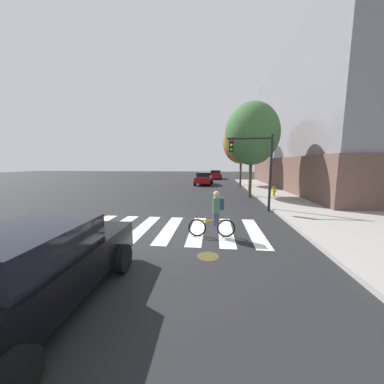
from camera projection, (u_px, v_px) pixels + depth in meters
ground_plane at (159, 229)px, 8.53m from camera, size 120.00×120.00×0.00m
crosswalk_stripes at (156, 229)px, 8.55m from camera, size 8.45×3.56×0.01m
manhole_cover at (208, 256)px, 6.01m from camera, size 0.64×0.64×0.01m
sedan_near at (33, 269)px, 3.65m from camera, size 2.27×4.65×1.59m
sedan_mid at (204, 178)px, 25.89m from camera, size 2.28×4.57×1.55m
sedan_far at (216, 174)px, 35.55m from camera, size 2.17×4.40×1.50m
cyclist at (215, 214)px, 7.49m from camera, size 1.71×0.37×1.69m
traffic_light_near at (256, 160)px, 11.37m from camera, size 2.47×0.28×4.20m
fire_hydrant at (274, 191)px, 15.96m from camera, size 0.33×0.22×0.78m
street_tree_near at (252, 134)px, 15.61m from camera, size 4.03×4.03×7.17m
street_tree_mid at (241, 142)px, 23.48m from camera, size 4.18×4.18×7.43m
corner_building at (376, 121)px, 20.56m from camera, size 18.73×22.93×13.80m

